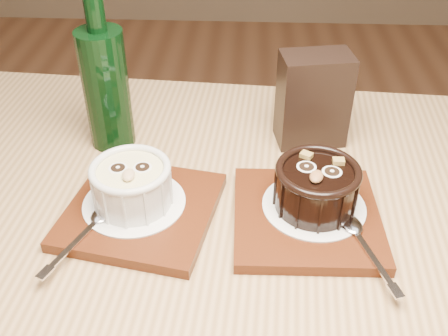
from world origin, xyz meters
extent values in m
cube|color=olive|center=(0.03, -0.14, 0.73)|extent=(1.25, 0.88, 0.04)
cylinder|color=olive|center=(-0.49, 0.25, 0.35)|extent=(0.06, 0.06, 0.71)
cube|color=#4E200D|center=(-0.08, -0.10, 0.76)|extent=(0.21, 0.21, 0.01)
cylinder|color=white|center=(-0.09, -0.09, 0.77)|extent=(0.13, 0.13, 0.00)
cylinder|color=silver|center=(-0.09, -0.09, 0.79)|extent=(0.10, 0.10, 0.05)
cylinder|color=#D6CC82|center=(-0.09, -0.09, 0.82)|extent=(0.08, 0.08, 0.00)
torus|color=silver|center=(-0.09, -0.09, 0.82)|extent=(0.10, 0.10, 0.01)
cylinder|color=black|center=(-0.10, -0.09, 0.82)|extent=(0.02, 0.02, 0.00)
cylinder|color=black|center=(-0.07, -0.09, 0.82)|extent=(0.02, 0.02, 0.00)
ellipsoid|color=tan|center=(-0.09, -0.11, 0.82)|extent=(0.02, 0.02, 0.01)
cube|color=#4E200D|center=(0.13, -0.10, 0.76)|extent=(0.18, 0.18, 0.01)
cylinder|color=white|center=(0.14, -0.09, 0.77)|extent=(0.13, 0.13, 0.00)
cylinder|color=black|center=(0.14, -0.09, 0.79)|extent=(0.10, 0.10, 0.05)
cylinder|color=black|center=(0.14, -0.09, 0.82)|extent=(0.09, 0.09, 0.00)
torus|color=black|center=(0.14, -0.09, 0.82)|extent=(0.10, 0.10, 0.01)
cylinder|color=black|center=(0.12, -0.08, 0.82)|extent=(0.02, 0.02, 0.00)
cylinder|color=black|center=(0.15, -0.09, 0.82)|extent=(0.02, 0.02, 0.00)
ellipsoid|color=brown|center=(0.13, -0.10, 0.82)|extent=(0.02, 0.03, 0.01)
cube|color=brown|center=(0.13, -0.06, 0.82)|extent=(0.02, 0.02, 0.01)
cube|color=brown|center=(0.16, -0.07, 0.82)|extent=(0.01, 0.01, 0.01)
cube|color=black|center=(0.15, 0.09, 0.82)|extent=(0.11, 0.08, 0.14)
cylinder|color=black|center=(-0.15, 0.07, 0.84)|extent=(0.07, 0.07, 0.18)
cylinder|color=black|center=(-0.15, 0.07, 0.96)|extent=(0.03, 0.03, 0.06)
camera|label=1|loc=(0.05, -0.59, 1.20)|focal=42.00mm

